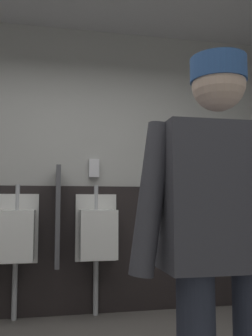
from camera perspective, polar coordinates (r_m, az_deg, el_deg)
wall_back at (r=3.72m, az=-9.29°, el=0.18°), size 4.83×0.12×2.86m
wainscot_band_back at (r=3.66m, az=-9.44°, el=-12.49°), size 4.23×0.03×1.23m
urinal_left at (r=3.51m, az=-16.98°, el=-9.97°), size 0.40×0.34×1.24m
urinal_middle at (r=3.52m, az=-4.53°, el=-10.17°), size 0.40×0.34×1.24m
privacy_divider_panel at (r=3.41m, az=-10.68°, el=-7.33°), size 0.04×0.40×0.90m
person at (r=1.41m, az=15.01°, el=-9.90°), size 0.68×0.60×1.63m
soap_dispenser at (r=3.64m, az=-5.06°, el=-0.03°), size 0.10×0.07×0.18m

